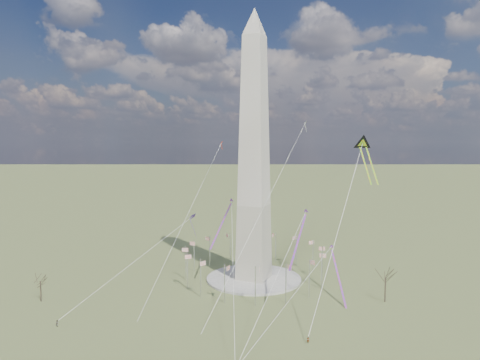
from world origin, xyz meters
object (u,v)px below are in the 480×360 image
at_px(person_east, 308,340).
at_px(kite_delta_black, 363,146).
at_px(person_west, 57,323).
at_px(washington_monument, 254,154).
at_px(tree_near, 386,275).

distance_m(person_east, kite_delta_black, 68.45).
bearing_deg(person_east, person_west, 3.96).
relative_size(washington_monument, tree_near, 7.99).
bearing_deg(kite_delta_black, tree_near, 118.68).
height_order(tree_near, kite_delta_black, kite_delta_black).
height_order(washington_monument, kite_delta_black, washington_monument).
bearing_deg(person_west, washington_monument, -106.21).
relative_size(person_east, kite_delta_black, 0.09).
bearing_deg(tree_near, washington_monument, 174.88).
relative_size(tree_near, person_west, 6.84).
distance_m(person_west, kite_delta_black, 110.87).
bearing_deg(kite_delta_black, person_east, 61.01).
bearing_deg(person_east, tree_near, -123.73).
height_order(person_west, kite_delta_black, kite_delta_black).
xyz_separation_m(person_west, kite_delta_black, (75.02, 64.46, 50.07)).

